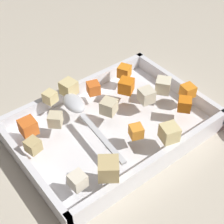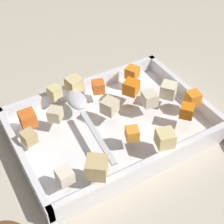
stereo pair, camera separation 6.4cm
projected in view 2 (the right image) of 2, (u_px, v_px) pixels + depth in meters
name	position (u px, v px, depth m)	size (l,w,h in m)	color
ground_plane	(118.00, 138.00, 0.67)	(4.00, 4.00, 0.00)	#BCB29E
baking_dish	(112.00, 128.00, 0.67)	(0.38, 0.27, 0.05)	silver
carrot_chunk_corner_ne	(187.00, 111.00, 0.64)	(0.03, 0.03, 0.03)	orange
carrot_chunk_heap_top	(131.00, 134.00, 0.60)	(0.02, 0.02, 0.02)	orange
carrot_chunk_mid_right	(132.00, 73.00, 0.73)	(0.03, 0.03, 0.03)	orange
carrot_chunk_center	(193.00, 98.00, 0.67)	(0.03, 0.03, 0.03)	orange
carrot_chunk_far_right	(98.00, 87.00, 0.70)	(0.02, 0.02, 0.02)	orange
carrot_chunk_near_spoon	(131.00, 87.00, 0.69)	(0.03, 0.03, 0.03)	orange
carrot_chunk_back_center	(28.00, 119.00, 0.62)	(0.03, 0.03, 0.03)	orange
potato_chunk_rim_edge	(168.00, 90.00, 0.69)	(0.03, 0.03, 0.03)	beige
potato_chunk_front_center	(29.00, 137.00, 0.59)	(0.02, 0.02, 0.02)	tan
potato_chunk_corner_se	(165.00, 138.00, 0.59)	(0.03, 0.03, 0.03)	#E0CC89
potato_chunk_heap_side	(55.00, 114.00, 0.64)	(0.02, 0.02, 0.02)	beige
potato_chunk_far_left	(74.00, 84.00, 0.70)	(0.03, 0.03, 0.03)	#E0CC89
potato_chunk_corner_sw	(55.00, 92.00, 0.69)	(0.02, 0.02, 0.02)	#E0CC89
potato_chunk_near_right	(109.00, 106.00, 0.65)	(0.03, 0.03, 0.03)	beige
potato_chunk_near_left	(97.00, 168.00, 0.54)	(0.03, 0.03, 0.03)	tan
parsnip_chunk_corner_nw	(65.00, 176.00, 0.53)	(0.02, 0.02, 0.02)	silver
parsnip_chunk_under_handle	(150.00, 99.00, 0.67)	(0.03, 0.03, 0.03)	beige
serving_spoon	(79.00, 104.00, 0.66)	(0.04, 0.20, 0.02)	silver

